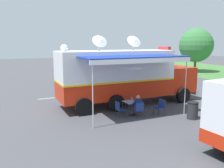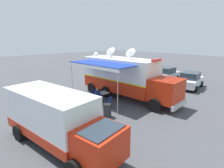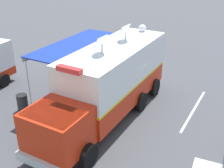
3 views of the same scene
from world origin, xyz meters
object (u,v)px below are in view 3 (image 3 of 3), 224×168
command_truck (107,81)px  seated_responder (73,87)px  folding_chair_at_table (71,88)px  folding_chair_spare_by_truck (55,99)px  trash_bin (22,103)px  folding_table (82,89)px  water_bottle (83,87)px  folding_chair_beside_table (88,85)px

command_truck → seated_responder: size_ratio=7.66×
folding_chair_at_table → folding_chair_spare_by_truck: same height
command_truck → trash_bin: (4.10, 1.95, -1.49)m
folding_table → folding_chair_spare_by_truck: 1.63m
water_bottle → folding_chair_at_table: (0.89, -0.02, -0.32)m
folding_chair_at_table → seated_responder: seated_responder is taller
folding_table → water_bottle: size_ratio=3.70×
folding_chair_spare_by_truck → seated_responder: size_ratio=0.70×
folding_chair_at_table → folding_chair_beside_table: 1.05m
folding_table → folding_chair_at_table: bearing=2.5°
command_truck → folding_chair_beside_table: bearing=-32.9°
command_truck → folding_chair_at_table: 3.30m
command_truck → folding_chair_at_table: size_ratio=11.00×
folding_chair_at_table → seated_responder: 0.23m
seated_responder → trash_bin: 2.94m
trash_bin → folding_chair_beside_table: bearing=-116.8°
seated_responder → folding_chair_at_table: bearing=2.1°
folding_chair_spare_by_truck → trash_bin: 1.72m
folding_table → trash_bin: (1.99, 2.61, -0.22)m
folding_table → folding_chair_at_table: folding_chair_at_table is taller
water_bottle → folding_chair_spare_by_truck: (0.81, 1.39, -0.32)m
command_truck → folding_chair_spare_by_truck: command_truck is taller
folding_chair_beside_table → trash_bin: trash_bin is taller
command_truck → folding_chair_beside_table: command_truck is taller
folding_chair_at_table → trash_bin: bearing=65.2°
command_truck → seated_responder: command_truck is taller
water_bottle → folding_chair_at_table: water_bottle is taller
command_truck → water_bottle: command_truck is taller
command_truck → folding_table: size_ratio=11.56×
folding_chair_beside_table → command_truck: bearing=147.1°
folding_table → folding_chair_spare_by_truck: folding_chair_spare_by_truck is taller
command_truck → folding_chair_at_table: command_truck is taller
command_truck → water_bottle: (2.02, -0.61, -1.11)m
command_truck → trash_bin: command_truck is taller
trash_bin → water_bottle: bearing=-129.1°
command_truck → folding_chair_beside_table: (2.35, -1.52, -1.43)m
folding_table → folding_chair_beside_table: 0.90m
folding_table → folding_chair_beside_table: folding_chair_beside_table is taller
folding_chair_at_table → water_bottle: bearing=178.5°
command_truck → folding_chair_spare_by_truck: bearing=15.4°
water_bottle → folding_chair_at_table: bearing=-1.5°
folding_chair_beside_table → water_bottle: bearing=109.8°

